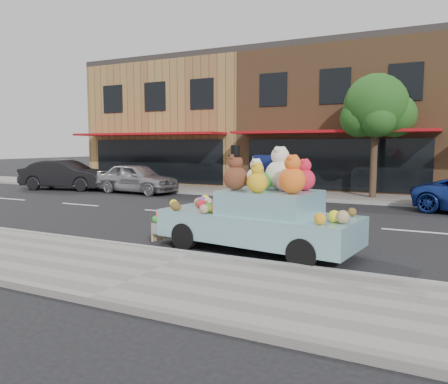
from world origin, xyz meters
The scene contains 11 objects.
ground centered at (0.00, 0.00, 0.00)m, with size 120.00×120.00×0.00m, color black.
near_sidewalk centered at (0.00, -6.50, 0.06)m, with size 60.00×3.00×0.12m, color gray.
far_sidewalk centered at (0.00, 6.50, 0.06)m, with size 60.00×3.00×0.12m, color gray.
near_kerb centered at (0.00, -5.00, 0.07)m, with size 60.00×0.12×0.13m, color gray.
far_kerb centered at (0.00, 5.00, 0.07)m, with size 60.00×0.12×0.13m, color gray.
storefront_left centered at (-10.00, 11.97, 3.64)m, with size 10.00×9.80×7.30m.
storefront_mid centered at (0.00, 11.97, 3.64)m, with size 10.00×9.80×7.30m.
street_tree centered at (2.03, 6.55, 3.69)m, with size 3.00×2.70×5.22m.
car_silver centered at (-8.57, 4.31, 0.72)m, with size 1.70×4.22×1.44m, color #9D9DA1.
car_dark centered at (-12.87, 4.01, 0.77)m, with size 1.62×4.65×1.53m, color black.
art_car centered at (1.01, -3.90, 0.82)m, with size 4.67×2.33×2.30m.
Camera 1 is at (4.44, -12.59, 2.31)m, focal length 35.00 mm.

